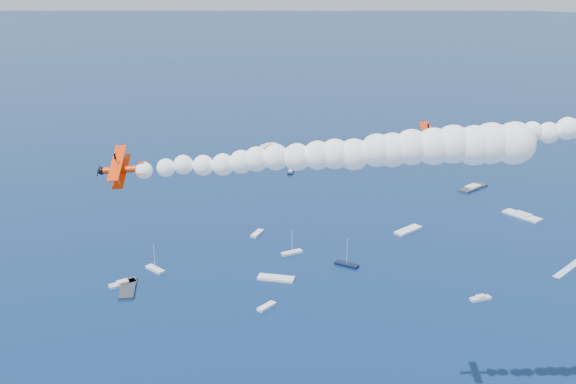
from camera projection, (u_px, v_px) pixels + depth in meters
The scene contains 5 objects.
biplane_lead at pixel (431, 140), 109.91m from camera, with size 6.72×7.53×4.54m, color red, non-canonical shape.
biplane_trail at pixel (123, 170), 94.90m from camera, with size 6.64×7.44×4.48m, color #FF3905, non-canonical shape.
smoke_trail_trail at pixel (326, 156), 93.86m from camera, with size 49.19×29.26×9.93m, color white, non-canonical shape.
spectator_boats at pixel (447, 246), 210.80m from camera, with size 213.22×180.07×0.70m.
boat_wakes at pixel (505, 218), 233.94m from camera, with size 186.60×85.67×0.04m.
Camera 1 is at (46.29, -71.01, 85.77)m, focal length 43.50 mm.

